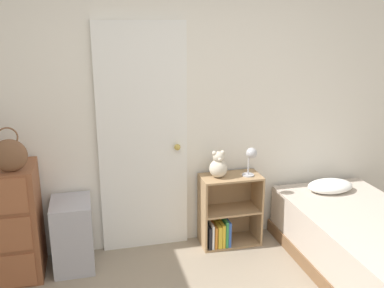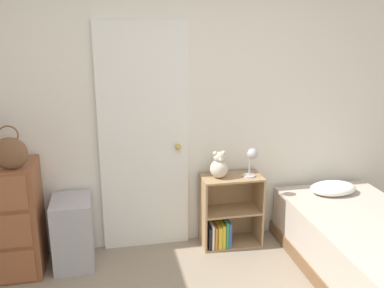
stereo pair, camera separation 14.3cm
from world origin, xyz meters
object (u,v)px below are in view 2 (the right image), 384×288
object	(u,v)px
storage_bin	(73,232)
bookshelf	(226,217)
teddy_bear	(219,166)
desk_lamp	(252,157)
handbag	(10,153)
bed	(375,255)

from	to	relation	value
storage_bin	bookshelf	distance (m)	1.38
teddy_bear	desk_lamp	world-z (taller)	desk_lamp
handbag	teddy_bear	bearing A→B (deg)	7.24
handbag	storage_bin	bearing A→B (deg)	21.06
teddy_bear	desk_lamp	distance (m)	0.31
desk_lamp	handbag	bearing A→B (deg)	-175.00
teddy_bear	bed	size ratio (longest dim) A/B	0.13
storage_bin	bookshelf	size ratio (longest dim) A/B	0.89
storage_bin	teddy_bear	world-z (taller)	teddy_bear
storage_bin	desk_lamp	world-z (taller)	desk_lamp
teddy_bear	desk_lamp	size ratio (longest dim) A/B	0.93
bed	desk_lamp	bearing A→B (deg)	134.17
handbag	teddy_bear	distance (m)	1.73
storage_bin	bed	size ratio (longest dim) A/B	0.30
storage_bin	bed	bearing A→B (deg)	-18.11
bookshelf	teddy_bear	xyz separation A→B (m)	(-0.08, -0.01, 0.50)
bookshelf	bed	size ratio (longest dim) A/B	0.34
handbag	teddy_bear	size ratio (longest dim) A/B	1.38
bookshelf	teddy_bear	distance (m)	0.51
teddy_bear	handbag	bearing A→B (deg)	-172.76
handbag	teddy_bear	xyz separation A→B (m)	(1.69, 0.21, -0.30)
storage_bin	teddy_bear	bearing A→B (deg)	2.82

